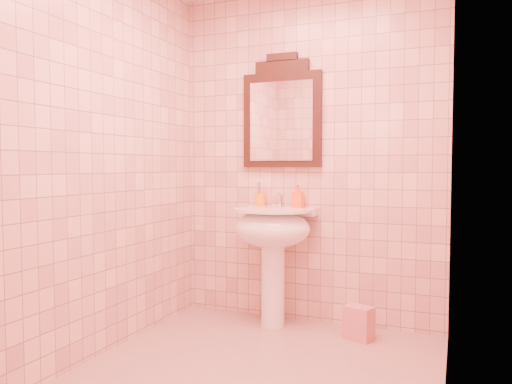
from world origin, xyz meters
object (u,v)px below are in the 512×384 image
at_px(mirror, 282,115).
at_px(toothbrush_cup, 260,200).
at_px(pedestal_sink, 273,236).
at_px(soap_dispenser, 298,196).
at_px(towel, 359,323).

bearing_deg(mirror, toothbrush_cup, -171.85).
distance_m(pedestal_sink, toothbrush_cup, 0.35).
relative_size(mirror, soap_dispenser, 4.95).
xyz_separation_m(pedestal_sink, soap_dispenser, (0.14, 0.16, 0.29)).
height_order(soap_dispenser, towel, soap_dispenser).
distance_m(mirror, toothbrush_cup, 0.67).
bearing_deg(towel, pedestal_sink, 175.49).
bearing_deg(soap_dispenser, pedestal_sink, -129.11).
distance_m(toothbrush_cup, towel, 1.16).
bearing_deg(towel, toothbrush_cup, 164.26).
bearing_deg(mirror, pedestal_sink, -90.00).
bearing_deg(pedestal_sink, soap_dispenser, 48.70).
bearing_deg(toothbrush_cup, pedestal_sink, -46.63).
xyz_separation_m(toothbrush_cup, towel, (0.81, -0.23, -0.80)).
distance_m(mirror, soap_dispenser, 0.63).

